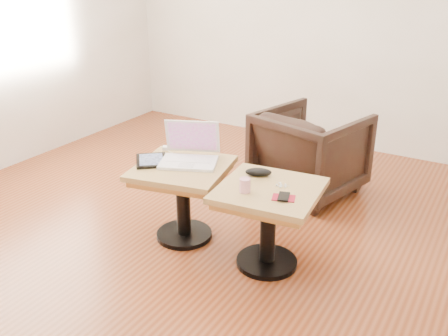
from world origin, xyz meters
The scene contains 11 objects.
room_shell centered at (0.00, 0.00, 1.35)m, with size 4.52×4.52×2.71m.
side_table_left centered at (-0.21, 0.00, 0.38)m, with size 0.66×0.66×0.51m.
side_table_right centered at (0.41, -0.01, 0.38)m, with size 0.62×0.62×0.51m.
laptop centered at (-0.21, 0.09, 0.56)m, with size 0.44×0.42×0.25m.
tablet centered at (-0.41, -0.04, 0.52)m, with size 0.30×0.30×0.02m.
charging_adapter centered at (-0.46, 0.18, 0.52)m, with size 0.04×0.04×0.02m, color white.
glasses_case centered at (0.28, 0.11, 0.54)m, with size 0.16×0.07×0.05m, color black.
striped_cup centered at (0.31, -0.13, 0.55)m, with size 0.06×0.06×0.08m, color #C23562.
earbuds_tangle centered at (0.46, 0.04, 0.52)m, with size 0.07×0.06×0.01m.
phone_on_sleeve centered at (0.54, -0.10, 0.52)m, with size 0.14×0.12×0.02m.
armchair centered at (0.23, 1.08, 0.33)m, with size 0.71×0.73×0.66m, color black.
Camera 1 is at (1.50, -2.35, 1.71)m, focal length 40.00 mm.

